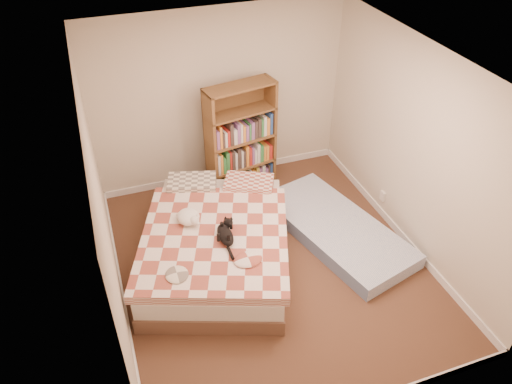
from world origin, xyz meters
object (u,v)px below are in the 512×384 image
object	(u,v)px
bed	(216,241)
floor_mattress	(336,229)
bookshelf	(241,152)
white_dog	(189,217)
black_cat	(225,233)

from	to	relation	value
bed	floor_mattress	distance (m)	1.57
bookshelf	white_dog	world-z (taller)	bookshelf
bed	white_dog	xyz separation A→B (m)	(-0.26, 0.14, 0.34)
bed	floor_mattress	world-z (taller)	bed
floor_mattress	white_dog	distance (m)	1.91
floor_mattress	black_cat	world-z (taller)	black_cat
black_cat	white_dog	size ratio (longest dim) A/B	1.72
bookshelf	floor_mattress	xyz separation A→B (m)	(0.81, -1.42, -0.49)
bed	bookshelf	bearing A→B (deg)	80.59
bookshelf	black_cat	size ratio (longest dim) A/B	2.59
bookshelf	black_cat	distance (m)	1.73
bookshelf	floor_mattress	size ratio (longest dim) A/B	0.77
bookshelf	white_dog	size ratio (longest dim) A/B	4.45
bookshelf	white_dog	xyz separation A→B (m)	(-1.01, -1.18, 0.03)
bed	bookshelf	distance (m)	1.55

